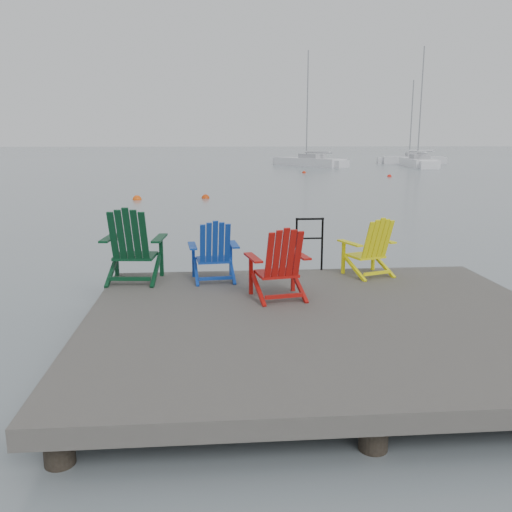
{
  "coord_description": "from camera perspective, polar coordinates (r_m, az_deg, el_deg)",
  "views": [
    {
      "loc": [
        -1.39,
        -6.42,
        2.69
      ],
      "look_at": [
        -0.69,
        2.04,
        0.85
      ],
      "focal_mm": 38.0,
      "sensor_mm": 36.0,
      "label": 1
    }
  ],
  "objects": [
    {
      "name": "chair_green",
      "position": [
        8.57,
        -12.87,
        1.15
      ],
      "size": [
        0.99,
        0.93,
        1.17
      ],
      "rotation": [
        0.0,
        0.0,
        -0.09
      ],
      "color": "#09321B",
      "rests_on": "dock"
    },
    {
      "name": "ground",
      "position": [
        7.1,
        7.02,
        -10.13
      ],
      "size": [
        400.0,
        400.0,
        0.0
      ],
      "primitive_type": "plane",
      "color": "slate",
      "rests_on": "ground"
    },
    {
      "name": "sailboat_far",
      "position": [
        64.27,
        16.12,
        9.65
      ],
      "size": [
        6.72,
        2.44,
        9.31
      ],
      "rotation": [
        0.0,
        0.0,
        1.46
      ],
      "color": "silver",
      "rests_on": "ground"
    },
    {
      "name": "sailboat_near",
      "position": [
        56.51,
        5.64,
        9.78
      ],
      "size": [
        6.54,
        8.16,
        11.59
      ],
      "rotation": [
        0.0,
        0.0,
        0.6
      ],
      "color": "silver",
      "rests_on": "ground"
    },
    {
      "name": "buoy_a",
      "position": [
        25.37,
        -5.33,
        6.07
      ],
      "size": [
        0.37,
        0.37,
        0.37
      ],
      "primitive_type": "sphere",
      "color": "#C73B0B",
      "rests_on": "ground"
    },
    {
      "name": "handrail",
      "position": [
        9.17,
        5.64,
        1.81
      ],
      "size": [
        0.48,
        0.04,
        0.9
      ],
      "color": "black",
      "rests_on": "dock"
    },
    {
      "name": "buoy_c",
      "position": [
        44.65,
        5.08,
        8.7
      ],
      "size": [
        0.32,
        0.32,
        0.32
      ],
      "primitive_type": "sphere",
      "color": "red",
      "rests_on": "ground"
    },
    {
      "name": "chair_blue",
      "position": [
        8.46,
        -4.44,
        0.57
      ],
      "size": [
        0.82,
        0.77,
        0.96
      ],
      "rotation": [
        0.0,
        0.0,
        0.1
      ],
      "color": "#0E369A",
      "rests_on": "dock"
    },
    {
      "name": "sailboat_mid",
      "position": [
        57.35,
        16.71,
        9.36
      ],
      "size": [
        3.51,
        8.8,
        11.8
      ],
      "rotation": [
        0.0,
        0.0,
        -0.15
      ],
      "color": "white",
      "rests_on": "ground"
    },
    {
      "name": "buoy_b",
      "position": [
        25.23,
        -12.41,
        5.8
      ],
      "size": [
        0.41,
        0.41,
        0.41
      ],
      "primitive_type": "sphere",
      "color": "#EF530E",
      "rests_on": "ground"
    },
    {
      "name": "chair_yellow",
      "position": [
        8.95,
        11.94,
        0.96
      ],
      "size": [
        0.91,
        0.87,
        0.96
      ],
      "rotation": [
        0.0,
        0.0,
        0.34
      ],
      "color": "#F3EC0D",
      "rests_on": "dock"
    },
    {
      "name": "chair_red",
      "position": [
        7.48,
        2.47,
        -0.74
      ],
      "size": [
        0.91,
        0.86,
        1.02
      ],
      "rotation": [
        0.0,
        0.0,
        0.18
      ],
      "color": "#A7100C",
      "rests_on": "dock"
    },
    {
      "name": "buoy_d",
      "position": [
        41.25,
        13.86,
        8.11
      ],
      "size": [
        0.33,
        0.33,
        0.33
      ],
      "primitive_type": "sphere",
      "color": "red",
      "rests_on": "ground"
    },
    {
      "name": "dock",
      "position": [
        6.98,
        7.09,
        -7.49
      ],
      "size": [
        6.0,
        5.0,
        1.4
      ],
      "color": "#2D2B28",
      "rests_on": "ground"
    }
  ]
}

